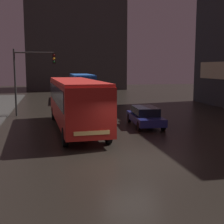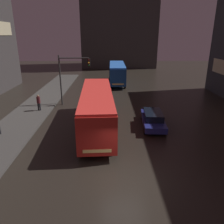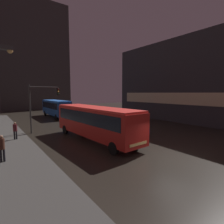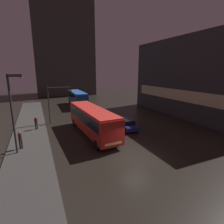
% 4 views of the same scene
% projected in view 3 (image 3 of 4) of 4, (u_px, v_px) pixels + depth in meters
% --- Properties ---
extents(ground_plane, '(120.00, 120.00, 0.00)m').
position_uv_depth(ground_plane, '(170.00, 159.00, 12.42)').
color(ground_plane, black).
extents(sidewalk_left, '(4.00, 48.00, 0.15)m').
position_uv_depth(sidewalk_left, '(8.00, 146.00, 15.19)').
color(sidewalk_left, '#3D3A38').
rests_on(sidewalk_left, ground).
extents(building_right_block, '(10.07, 23.05, 13.19)m').
position_uv_depth(building_right_block, '(184.00, 82.00, 31.47)').
color(building_right_block, '#2D2D33').
rests_on(building_right_block, ground).
extents(building_far_backdrop, '(18.07, 12.00, 29.53)m').
position_uv_depth(building_far_backdrop, '(32.00, 58.00, 51.12)').
color(building_far_backdrop, '#383333').
rests_on(building_far_backdrop, ground).
extents(bus_near, '(3.13, 11.60, 3.30)m').
position_uv_depth(bus_near, '(95.00, 120.00, 17.04)').
color(bus_near, '#AD1E19').
rests_on(bus_near, ground).
extents(bus_far, '(2.58, 10.08, 3.24)m').
position_uv_depth(bus_far, '(56.00, 107.00, 33.45)').
color(bus_far, '#194793').
rests_on(bus_far, ground).
extents(car_taxi, '(2.09, 4.88, 1.36)m').
position_uv_depth(car_taxi, '(130.00, 127.00, 20.33)').
color(car_taxi, navy).
rests_on(car_taxi, ground).
extents(pedestrian_near, '(0.48, 0.48, 1.79)m').
position_uv_depth(pedestrian_near, '(2.00, 146.00, 11.36)').
color(pedestrian_near, black).
rests_on(pedestrian_near, sidewalk_left).
extents(pedestrian_mid, '(0.52, 0.52, 1.70)m').
position_uv_depth(pedestrian_mid, '(15.00, 129.00, 16.95)').
color(pedestrian_mid, black).
rests_on(pedestrian_mid, sidewalk_left).
extents(traffic_light_main, '(3.49, 0.35, 5.63)m').
position_uv_depth(traffic_light_main, '(41.00, 100.00, 20.48)').
color(traffic_light_main, '#2D2D2D').
rests_on(traffic_light_main, ground).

